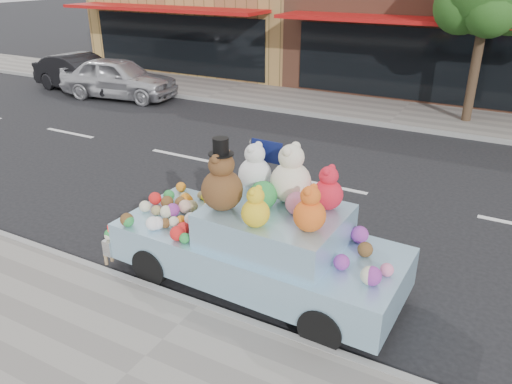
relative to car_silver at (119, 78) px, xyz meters
The scene contains 8 objects.
ground 10.45m from the car_silver, 22.23° to the right, with size 120.00×120.00×0.00m, color black.
near_sidewalk 14.23m from the car_silver, 47.27° to the right, with size 60.00×3.00×0.12m, color gray.
far_sidewalk 10.00m from the car_silver, 14.84° to the left, with size 60.00×3.00×0.12m, color gray.
near_kerb 13.17m from the car_silver, 42.83° to the right, with size 60.00×0.12×0.13m, color gray.
far_kerb 9.73m from the car_silver, ahead, with size 60.00×0.12×0.13m, color gray.
car_silver is the anchor object (origin of this frame).
car_dark 2.05m from the car_silver, behind, with size 1.47×4.21×1.39m, color black.
art_car 12.85m from the car_silver, 38.45° to the right, with size 4.54×1.90×2.39m.
Camera 1 is at (3.43, -9.66, 4.45)m, focal length 35.00 mm.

